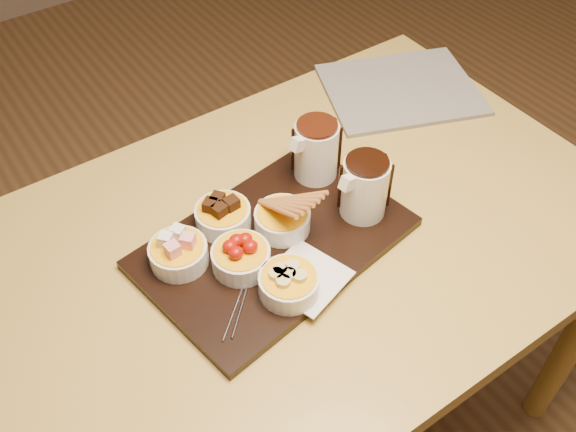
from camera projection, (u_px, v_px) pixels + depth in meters
ground at (299, 417)px, 1.72m from camera, size 5.00×5.00×0.00m
dining_table at (303, 263)px, 1.24m from camera, size 1.20×0.80×0.75m
serving_board at (274, 243)px, 1.14m from camera, size 0.50×0.37×0.02m
napkin at (306, 277)px, 1.07m from camera, size 0.15×0.15×0.00m
bowl_marshmallows at (179, 254)px, 1.08m from camera, size 0.10×0.10×0.04m
bowl_cake at (223, 217)px, 1.14m from camera, size 0.10×0.10×0.04m
bowl_strawberries at (241, 258)px, 1.08m from camera, size 0.10×0.10×0.04m
bowl_biscotti at (282, 220)px, 1.14m from camera, size 0.10×0.10×0.04m
bowl_bananas at (289, 284)px, 1.04m from camera, size 0.10×0.10×0.04m
pitcher_dark_chocolate at (364, 188)px, 1.14m from camera, size 0.10×0.10×0.11m
pitcher_milk_chocolate at (316, 151)px, 1.21m from camera, size 0.10×0.10×0.11m
fondue_skewers at (247, 276)px, 1.07m from camera, size 0.19×0.22×0.01m
newspaper at (401, 89)px, 1.46m from camera, size 0.41×0.37×0.01m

